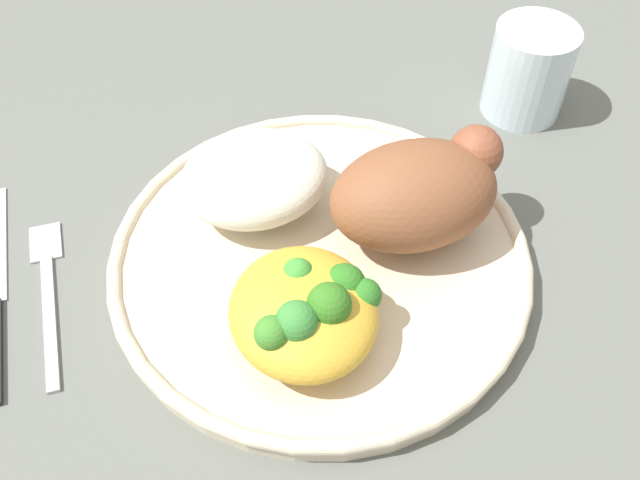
{
  "coord_description": "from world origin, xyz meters",
  "views": [
    {
      "loc": [
        -0.09,
        -0.29,
        0.39
      ],
      "look_at": [
        0.0,
        0.0,
        0.03
      ],
      "focal_mm": 39.86,
      "sensor_mm": 36.0,
      "label": 1
    }
  ],
  "objects_px": {
    "fork": "(48,289)",
    "water_glass": "(529,71)",
    "mac_cheese_with_broccoli": "(307,310)",
    "roasted_chicken": "(417,190)",
    "rice_pile": "(255,178)",
    "plate": "(320,258)"
  },
  "relations": [
    {
      "from": "roasted_chicken",
      "to": "water_glass",
      "type": "distance_m",
      "value": 0.19
    },
    {
      "from": "plate",
      "to": "fork",
      "type": "bearing_deg",
      "value": 169.85
    },
    {
      "from": "fork",
      "to": "rice_pile",
      "type": "bearing_deg",
      "value": 8.98
    },
    {
      "from": "rice_pile",
      "to": "mac_cheese_with_broccoli",
      "type": "xyz_separation_m",
      "value": [
        0.0,
        -0.12,
        -0.0
      ]
    },
    {
      "from": "rice_pile",
      "to": "water_glass",
      "type": "relative_size",
      "value": 1.35
    },
    {
      "from": "roasted_chicken",
      "to": "rice_pile",
      "type": "height_order",
      "value": "roasted_chicken"
    },
    {
      "from": "plate",
      "to": "water_glass",
      "type": "xyz_separation_m",
      "value": [
        0.21,
        0.12,
        0.03
      ]
    },
    {
      "from": "mac_cheese_with_broccoli",
      "to": "roasted_chicken",
      "type": "bearing_deg",
      "value": 33.4
    },
    {
      "from": "mac_cheese_with_broccoli",
      "to": "fork",
      "type": "bearing_deg",
      "value": 149.67
    },
    {
      "from": "fork",
      "to": "water_glass",
      "type": "distance_m",
      "value": 0.41
    },
    {
      "from": "rice_pile",
      "to": "mac_cheese_with_broccoli",
      "type": "distance_m",
      "value": 0.12
    },
    {
      "from": "rice_pile",
      "to": "fork",
      "type": "bearing_deg",
      "value": -171.02
    },
    {
      "from": "mac_cheese_with_broccoli",
      "to": "water_glass",
      "type": "xyz_separation_m",
      "value": [
        0.24,
        0.18,
        -0.0
      ]
    },
    {
      "from": "rice_pile",
      "to": "mac_cheese_with_broccoli",
      "type": "bearing_deg",
      "value": -87.63
    },
    {
      "from": "mac_cheese_with_broccoli",
      "to": "fork",
      "type": "distance_m",
      "value": 0.19
    },
    {
      "from": "water_glass",
      "to": "mac_cheese_with_broccoli",
      "type": "bearing_deg",
      "value": -143.59
    },
    {
      "from": "mac_cheese_with_broccoli",
      "to": "fork",
      "type": "relative_size",
      "value": 0.69
    },
    {
      "from": "water_glass",
      "to": "rice_pile",
      "type": "bearing_deg",
      "value": -166.22
    },
    {
      "from": "fork",
      "to": "water_glass",
      "type": "bearing_deg",
      "value": 11.95
    },
    {
      "from": "fork",
      "to": "water_glass",
      "type": "xyz_separation_m",
      "value": [
        0.4,
        0.08,
        0.04
      ]
    },
    {
      "from": "mac_cheese_with_broccoli",
      "to": "fork",
      "type": "xyz_separation_m",
      "value": [
        -0.16,
        0.09,
        -0.04
      ]
    },
    {
      "from": "roasted_chicken",
      "to": "plate",
      "type": "bearing_deg",
      "value": -177.89
    }
  ]
}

